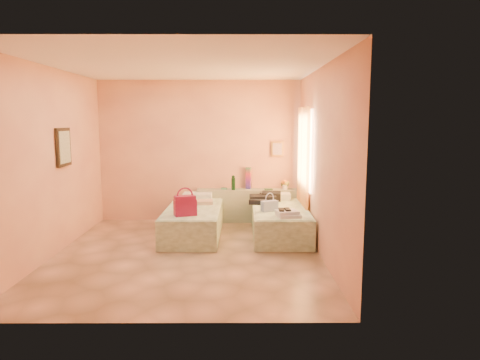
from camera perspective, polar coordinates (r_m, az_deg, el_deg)
The scene contains 16 objects.
ground at distance 6.67m, azimuth -6.97°, elevation -9.71°, with size 4.50×4.50×0.00m, color tan.
room_walls at distance 6.90m, azimuth -4.97°, elevation 6.03°, with size 4.02×4.51×2.81m.
headboard_ledge at distance 8.58m, azimuth 1.14°, elevation -3.40°, with size 2.05×0.30×0.65m, color #939D81.
bed_left at distance 7.61m, azimuth -6.21°, elevation -5.51°, with size 0.90×2.00×0.50m, color beige.
bed_right at distance 7.60m, azimuth 5.30°, elevation -5.51°, with size 0.90×2.00×0.50m, color beige.
water_bottle at distance 8.43m, azimuth -0.90°, elevation -0.41°, with size 0.08×0.08×0.27m, color #163E20.
rainbow_box at distance 8.56m, azimuth 1.14°, elevation 0.24°, with size 0.10×0.10×0.43m, color maroon.
small_dish at distance 8.52m, azimuth -2.15°, elevation -1.15°, with size 0.12×0.12×0.03m, color #549A74.
green_book at distance 8.47m, azimuth 3.82°, elevation -1.24°, with size 0.16×0.11×0.03m, color #294C32.
flower_vase at distance 8.52m, azimuth 6.02°, elevation -0.51°, with size 0.18×0.18×0.23m, color white.
magenta_handbag at distance 6.92m, azimuth -7.33°, elevation -3.39°, with size 0.35×0.19×0.32m, color maroon.
khaki_garment at distance 7.86m, azimuth -5.02°, elevation -2.94°, with size 0.37×0.30×0.06m, color tan.
clothes_pile at distance 8.01m, azimuth 3.37°, elevation -2.37°, with size 0.53×0.53×0.16m, color black.
blue_handbag at distance 7.21m, azimuth 3.96°, elevation -3.48°, with size 0.28×0.12×0.18m, color #394F8A.
towel_stack at distance 6.82m, azimuth 6.47°, elevation -4.50°, with size 0.35×0.30×0.10m, color silver.
sandal_pair at distance 6.84m, azimuth 5.94°, elevation -3.95°, with size 0.16×0.22×0.02m, color black.
Camera 1 is at (0.77, -6.30, 2.03)m, focal length 32.00 mm.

